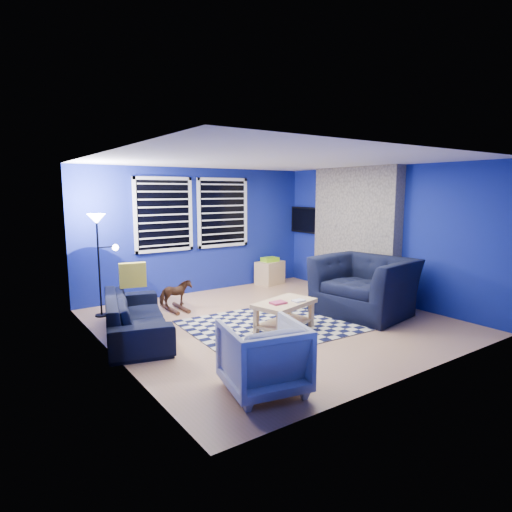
{
  "coord_description": "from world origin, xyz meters",
  "views": [
    {
      "loc": [
        -3.96,
        -5.21,
        2.05
      ],
      "look_at": [
        -0.12,
        0.3,
        1.02
      ],
      "focal_mm": 30.0,
      "sensor_mm": 36.0,
      "label": 1
    }
  ],
  "objects_px": {
    "armchair_big": "(364,286)",
    "armchair_bent": "(263,357)",
    "cabinet": "(270,272)",
    "floor_lamp": "(98,233)",
    "tv": "(307,220)",
    "sofa": "(136,316)",
    "rocking_horse": "(176,294)",
    "coffee_table": "(285,310)"
  },
  "relations": [
    {
      "from": "armchair_bent",
      "to": "tv",
      "type": "bearing_deg",
      "value": -123.68
    },
    {
      "from": "armchair_bent",
      "to": "floor_lamp",
      "type": "xyz_separation_m",
      "value": [
        -0.61,
        3.69,
        1.01
      ]
    },
    {
      "from": "armchair_big",
      "to": "armchair_bent",
      "type": "distance_m",
      "value": 3.3
    },
    {
      "from": "sofa",
      "to": "armchair_bent",
      "type": "xyz_separation_m",
      "value": [
        0.5,
        -2.4,
        0.07
      ]
    },
    {
      "from": "rocking_horse",
      "to": "tv",
      "type": "bearing_deg",
      "value": -80.06
    },
    {
      "from": "armchair_big",
      "to": "armchair_bent",
      "type": "xyz_separation_m",
      "value": [
        -3.03,
        -1.32,
        -0.11
      ]
    },
    {
      "from": "coffee_table",
      "to": "cabinet",
      "type": "relative_size",
      "value": 1.52
    },
    {
      "from": "armchair_big",
      "to": "tv",
      "type": "bearing_deg",
      "value": 149.53
    },
    {
      "from": "sofa",
      "to": "cabinet",
      "type": "bearing_deg",
      "value": -49.94
    },
    {
      "from": "rocking_horse",
      "to": "coffee_table",
      "type": "height_order",
      "value": "rocking_horse"
    },
    {
      "from": "sofa",
      "to": "armchair_bent",
      "type": "distance_m",
      "value": 2.45
    },
    {
      "from": "rocking_horse",
      "to": "cabinet",
      "type": "bearing_deg",
      "value": -72.12
    },
    {
      "from": "sofa",
      "to": "rocking_horse",
      "type": "bearing_deg",
      "value": -33.19
    },
    {
      "from": "tv",
      "to": "cabinet",
      "type": "relative_size",
      "value": 1.45
    },
    {
      "from": "cabinet",
      "to": "floor_lamp",
      "type": "relative_size",
      "value": 0.41
    },
    {
      "from": "coffee_table",
      "to": "floor_lamp",
      "type": "relative_size",
      "value": 0.62
    },
    {
      "from": "coffee_table",
      "to": "cabinet",
      "type": "xyz_separation_m",
      "value": [
        1.76,
        2.72,
        -0.06
      ]
    },
    {
      "from": "cabinet",
      "to": "floor_lamp",
      "type": "xyz_separation_m",
      "value": [
        -3.74,
        -0.4,
        1.11
      ]
    },
    {
      "from": "cabinet",
      "to": "coffee_table",
      "type": "bearing_deg",
      "value": -138.04
    },
    {
      "from": "rocking_horse",
      "to": "floor_lamp",
      "type": "relative_size",
      "value": 0.32
    },
    {
      "from": "tv",
      "to": "coffee_table",
      "type": "distance_m",
      "value": 3.74
    },
    {
      "from": "rocking_horse",
      "to": "sofa",
      "type": "bearing_deg",
      "value": 132.89
    },
    {
      "from": "coffee_table",
      "to": "cabinet",
      "type": "height_order",
      "value": "cabinet"
    },
    {
      "from": "cabinet",
      "to": "rocking_horse",
      "type": "bearing_deg",
      "value": -178.39
    },
    {
      "from": "sofa",
      "to": "floor_lamp",
      "type": "height_order",
      "value": "floor_lamp"
    },
    {
      "from": "rocking_horse",
      "to": "cabinet",
      "type": "xyz_separation_m",
      "value": [
        2.61,
        0.79,
        -0.03
      ]
    },
    {
      "from": "tv",
      "to": "floor_lamp",
      "type": "relative_size",
      "value": 0.59
    },
    {
      "from": "armchair_bent",
      "to": "cabinet",
      "type": "xyz_separation_m",
      "value": [
        3.13,
        4.09,
        -0.1
      ]
    },
    {
      "from": "armchair_big",
      "to": "armchair_bent",
      "type": "height_order",
      "value": "armchair_big"
    },
    {
      "from": "rocking_horse",
      "to": "armchair_big",
      "type": "bearing_deg",
      "value": -127.31
    },
    {
      "from": "armchair_big",
      "to": "cabinet",
      "type": "xyz_separation_m",
      "value": [
        0.1,
        2.78,
        -0.21
      ]
    },
    {
      "from": "tv",
      "to": "sofa",
      "type": "height_order",
      "value": "tv"
    },
    {
      "from": "sofa",
      "to": "coffee_table",
      "type": "bearing_deg",
      "value": -103.8
    },
    {
      "from": "coffee_table",
      "to": "cabinet",
      "type": "bearing_deg",
      "value": 57.15
    },
    {
      "from": "rocking_horse",
      "to": "floor_lamp",
      "type": "height_order",
      "value": "floor_lamp"
    },
    {
      "from": "tv",
      "to": "armchair_bent",
      "type": "height_order",
      "value": "tv"
    },
    {
      "from": "tv",
      "to": "armchair_big",
      "type": "relative_size",
      "value": 0.68
    },
    {
      "from": "sofa",
      "to": "armchair_bent",
      "type": "bearing_deg",
      "value": -153.3
    },
    {
      "from": "cabinet",
      "to": "floor_lamp",
      "type": "distance_m",
      "value": 3.92
    },
    {
      "from": "cabinet",
      "to": "armchair_bent",
      "type": "bearing_deg",
      "value": -142.58
    },
    {
      "from": "sofa",
      "to": "tv",
      "type": "bearing_deg",
      "value": -57.06
    },
    {
      "from": "sofa",
      "to": "cabinet",
      "type": "height_order",
      "value": "sofa"
    }
  ]
}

